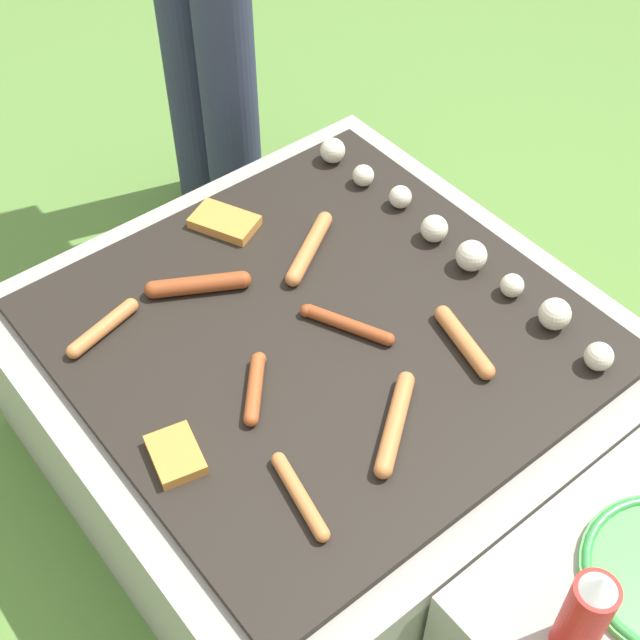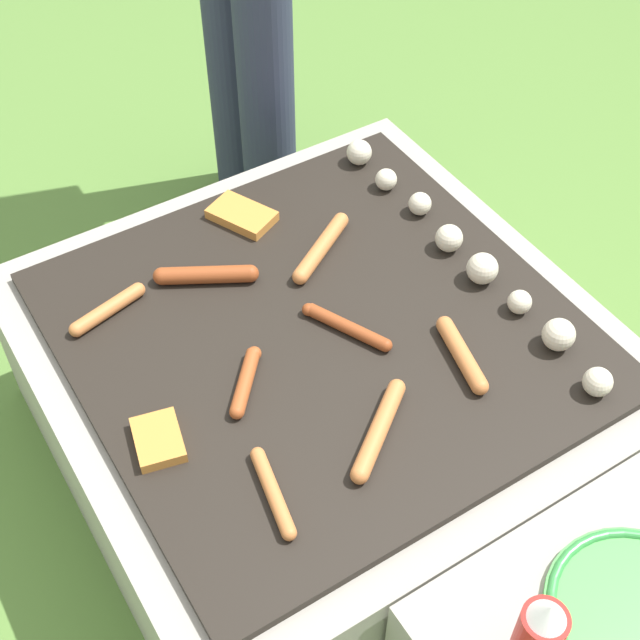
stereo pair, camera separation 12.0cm
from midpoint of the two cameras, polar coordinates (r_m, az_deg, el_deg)
The scene contains 14 objects.
ground_plane at distance 1.83m, azimuth -1.90°, elevation -8.27°, with size 14.00×14.00×0.00m, color #567F38.
grill at distance 1.68m, azimuth -2.06°, elevation -4.81°, with size 0.94×0.94×0.37m.
sausage_front_right at distance 1.61m, azimuth -9.94°, elevation 2.15°, with size 0.11×0.17×0.03m.
sausage_back_right at distance 1.66m, azimuth -2.77°, elevation 4.55°, with size 0.12×0.17×0.03m.
sausage_front_center at distance 1.39m, azimuth 2.35°, elevation -6.73°, with size 0.13×0.17×0.03m.
sausage_mid_right at distance 1.58m, azimuth -15.86°, elevation -0.58°, with size 0.06×0.15×0.03m.
sausage_mid_left at distance 1.44m, azimuth -6.59°, elevation -4.44°, with size 0.12×0.11×0.02m.
sausage_front_left at distance 1.33m, azimuth -3.95°, elevation -11.30°, with size 0.16×0.05×0.02m.
sausage_back_center at distance 1.51m, azimuth 6.96°, elevation -1.49°, with size 0.17×0.06×0.03m.
sausage_back_left at distance 1.52m, azimuth -0.49°, elevation -0.39°, with size 0.16×0.09×0.02m.
bread_slice_center at distance 1.39m, azimuth -11.71°, elevation -8.57°, with size 0.11×0.09×0.02m.
bread_slice_left at distance 1.73m, azimuth -8.12°, elevation 6.16°, with size 0.14×0.12×0.02m.
mushroom_row at distance 1.66m, azimuth 6.77°, elevation 4.72°, with size 0.75×0.07×0.06m.
condiment_bottle at distance 1.19m, azimuth 13.76°, elevation -17.98°, with size 0.06×0.06×0.18m.
Camera 1 is at (0.80, -0.64, 1.51)m, focal length 50.00 mm.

